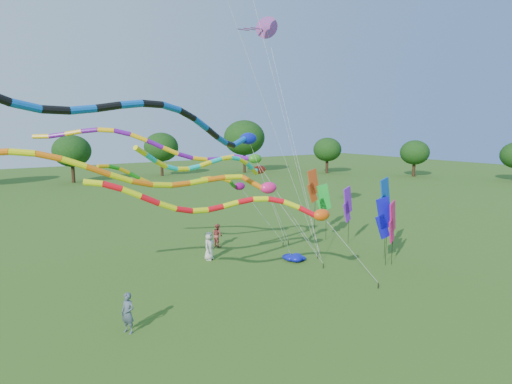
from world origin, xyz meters
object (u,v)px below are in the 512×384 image
tube_kite_orange (171,177)px  person_c (217,235)px  blue_nylon_heap (296,258)px  person_a (209,246)px  tube_kite_red (244,206)px  person_b (128,313)px

tube_kite_orange → person_c: tube_kite_orange is taller
blue_nylon_heap → person_a: person_a is taller
tube_kite_red → tube_kite_orange: bearing=143.6°
tube_kite_red → blue_nylon_heap: size_ratio=10.14×
tube_kite_red → blue_nylon_heap: bearing=48.9°
tube_kite_orange → blue_nylon_heap: bearing=12.9°
person_c → person_b: bearing=127.6°
blue_nylon_heap → person_b: size_ratio=0.77×
tube_kite_red → person_b: tube_kite_red is taller
tube_kite_red → person_b: size_ratio=7.81×
blue_nylon_heap → tube_kite_orange: bearing=-176.7°
tube_kite_red → tube_kite_orange: (-2.16, 3.03, 1.14)m
tube_kite_red → tube_kite_orange: 3.89m
tube_kite_orange → person_a: tube_kite_orange is taller
blue_nylon_heap → person_b: 11.73m
tube_kite_orange → blue_nylon_heap: (8.03, 0.47, -5.51)m
tube_kite_orange → person_b: (-3.18, -2.95, -4.90)m
tube_kite_orange → person_c: size_ratio=10.56×
blue_nylon_heap → person_b: person_b is taller
tube_kite_orange → person_c: 9.57m
person_a → person_b: person_a is taller
person_b → person_c: bearing=104.2°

